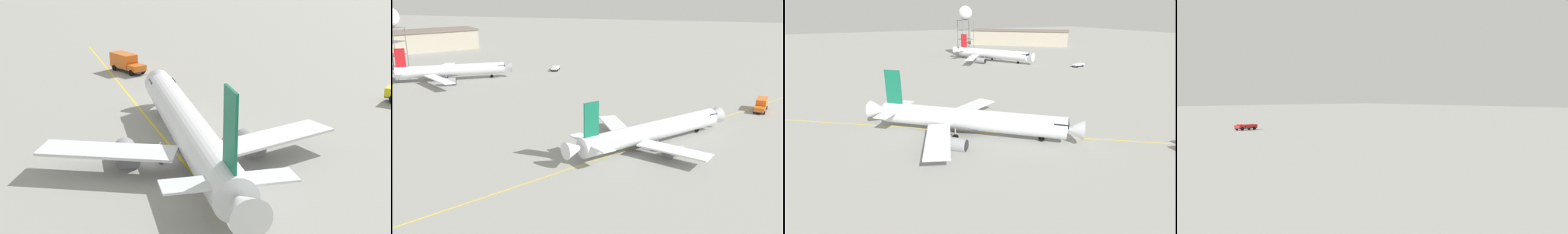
% 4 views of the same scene
% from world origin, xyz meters
% --- Properties ---
extents(ground_plane, '(600.00, 600.00, 0.00)m').
position_xyz_m(ground_plane, '(0.00, 0.00, 0.00)').
color(ground_plane, gray).
extents(airliner_main, '(29.58, 32.80, 11.68)m').
position_xyz_m(airliner_main, '(2.99, -1.85, 2.66)').
color(airliner_main, silver).
rests_on(airliner_main, ground_plane).
extents(airliner_secondary, '(36.94, 32.39, 11.33)m').
position_xyz_m(airliner_secondary, '(-69.18, 42.30, 3.14)').
color(airliner_secondary, white).
rests_on(airliner_secondary, ground_plane).
extents(catering_truck_truck, '(4.13, 7.95, 3.10)m').
position_xyz_m(catering_truck_truck, '(27.64, 29.75, 1.66)').
color(catering_truck_truck, '#232326').
rests_on(catering_truck_truck, ground_plane).
extents(pushback_tug_truck, '(3.02, 5.58, 1.30)m').
position_xyz_m(pushback_tug_truck, '(-40.31, 67.43, 0.81)').
color(pushback_tug_truck, '#232326').
rests_on(pushback_tug_truck, ground_plane).
extents(terminal_shed, '(56.53, 60.54, 9.67)m').
position_xyz_m(terminal_shed, '(-121.95, 92.96, 4.86)').
color(terminal_shed, '#B2A893').
rests_on(terminal_shed, ground_plane).
extents(taxiway_centreline, '(74.34, 103.46, 0.01)m').
position_xyz_m(taxiway_centreline, '(3.05, 0.26, 0.00)').
color(taxiway_centreline, yellow).
rests_on(taxiway_centreline, ground_plane).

